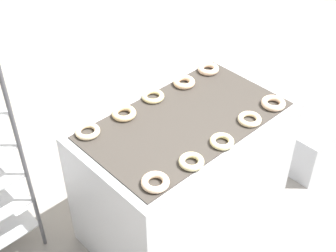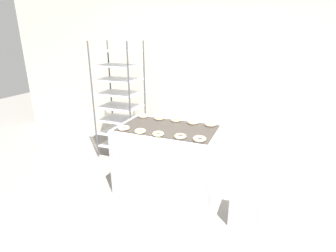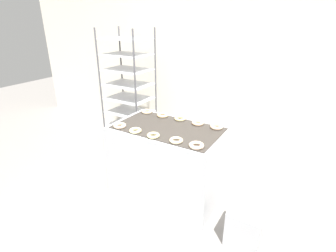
{
  "view_description": "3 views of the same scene",
  "coord_description": "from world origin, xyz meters",
  "views": [
    {
      "loc": [
        -1.52,
        -0.84,
        2.55
      ],
      "look_at": [
        0.0,
        0.78,
        0.74
      ],
      "focal_mm": 50.0,
      "sensor_mm": 36.0,
      "label": 1
    },
    {
      "loc": [
        1.14,
        -2.22,
        1.97
      ],
      "look_at": [
        0.0,
        0.63,
        0.9
      ],
      "focal_mm": 28.0,
      "sensor_mm": 36.0,
      "label": 2
    },
    {
      "loc": [
        1.39,
        -1.69,
        2.04
      ],
      "look_at": [
        0.0,
        0.63,
        0.9
      ],
      "focal_mm": 28.0,
      "sensor_mm": 36.0,
      "label": 3
    }
  ],
  "objects": [
    {
      "name": "baking_rack_cart",
      "position": [
        -1.14,
        1.36,
        0.96
      ],
      "size": [
        0.69,
        0.53,
        1.89
      ],
      "color": "#4C4C51",
      "rests_on": "ground_plane"
    },
    {
      "name": "donut_near_rightmost",
      "position": [
        0.47,
        0.36,
        0.89
      ],
      "size": [
        0.15,
        0.15,
        0.04
      ],
      "primitive_type": "torus",
      "color": "beige",
      "rests_on": "fryer_machine"
    },
    {
      "name": "donut_near_right",
      "position": [
        0.25,
        0.37,
        0.89
      ],
      "size": [
        0.14,
        0.14,
        0.03
      ],
      "primitive_type": "torus",
      "color": "beige",
      "rests_on": "fryer_machine"
    },
    {
      "name": "donut_far_right",
      "position": [
        0.24,
        0.89,
        0.89
      ],
      "size": [
        0.14,
        0.14,
        0.04
      ],
      "primitive_type": "torus",
      "color": "beige",
      "rests_on": "fryer_machine"
    },
    {
      "name": "donut_near_center",
      "position": [
        -0.01,
        0.34,
        0.89
      ],
      "size": [
        0.13,
        0.13,
        0.03
      ],
      "primitive_type": "torus",
      "color": "beige",
      "rests_on": "fryer_machine"
    },
    {
      "name": "donut_far_leftmost",
      "position": [
        -0.49,
        0.91,
        0.89
      ],
      "size": [
        0.14,
        0.14,
        0.03
      ],
      "primitive_type": "torus",
      "color": "beige",
      "rests_on": "fryer_machine"
    },
    {
      "name": "glaze_bin",
      "position": [
        1.03,
        0.35,
        0.19
      ],
      "size": [
        0.32,
        0.32,
        0.37
      ],
      "color": "#B7BABF",
      "rests_on": "ground_plane"
    },
    {
      "name": "wall_back",
      "position": [
        0.0,
        2.12,
        1.4
      ],
      "size": [
        8.0,
        0.05,
        2.8
      ],
      "color": "silver",
      "rests_on": "ground_plane"
    },
    {
      "name": "donut_far_center",
      "position": [
        -0.0,
        0.91,
        0.89
      ],
      "size": [
        0.14,
        0.14,
        0.03
      ],
      "primitive_type": "torus",
      "color": "beige",
      "rests_on": "fryer_machine"
    },
    {
      "name": "donut_near_left",
      "position": [
        -0.24,
        0.35,
        0.89
      ],
      "size": [
        0.13,
        0.13,
        0.03
      ],
      "primitive_type": "torus",
      "color": "beige",
      "rests_on": "fryer_machine"
    },
    {
      "name": "donut_far_left",
      "position": [
        -0.24,
        0.9,
        0.89
      ],
      "size": [
        0.14,
        0.14,
        0.04
      ],
      "primitive_type": "torus",
      "color": "#EDC88E",
      "rests_on": "fryer_machine"
    },
    {
      "name": "donut_far_rightmost",
      "position": [
        0.47,
        0.89,
        0.9
      ],
      "size": [
        0.14,
        0.14,
        0.04
      ],
      "primitive_type": "torus",
      "color": "beige",
      "rests_on": "fryer_machine"
    },
    {
      "name": "ground_plane",
      "position": [
        0.0,
        0.0,
        0.0
      ],
      "size": [
        14.0,
        14.0,
        0.0
      ],
      "primitive_type": "plane",
      "color": "gray"
    },
    {
      "name": "fryer_machine",
      "position": [
        0.0,
        0.63,
        0.44
      ],
      "size": [
        1.27,
        0.76,
        0.88
      ],
      "color": "#B7BABF",
      "rests_on": "ground_plane"
    },
    {
      "name": "donut_near_leftmost",
      "position": [
        -0.48,
        0.36,
        0.89
      ],
      "size": [
        0.14,
        0.14,
        0.04
      ],
      "primitive_type": "torus",
      "color": "beige",
      "rests_on": "fryer_machine"
    }
  ]
}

